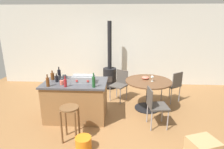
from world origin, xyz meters
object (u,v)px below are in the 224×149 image
wood_stove (110,73)px  cup_2 (77,76)px  cup_1 (64,77)px  dining_table (148,87)px  bottle_3 (94,82)px  bottle_5 (65,83)px  kitchen_island (76,100)px  wooden_stool (70,116)px  cup_3 (62,83)px  folding_chair_near (120,83)px  bottle_4 (48,82)px  toolbox (84,79)px  folding_chair_far (155,104)px  wine_glass (152,77)px  bottle_1 (52,76)px  cardboard_box (203,149)px  bottle_2 (59,74)px  serving_bowl (145,78)px  plastic_bucket (83,143)px  bottle_0 (57,79)px  folding_chair_left (173,84)px  cup_0 (58,78)px

wood_stove → cup_2: wood_stove is taller
cup_1 → dining_table: bearing=9.7°
bottle_3 → bottle_5: (-0.58, -0.01, -0.03)m
cup_2 → kitchen_island: bearing=-87.2°
wooden_stool → cup_1: cup_1 is taller
cup_1 → cup_3: cup_1 is taller
folding_chair_near → bottle_5: 1.84m
dining_table → cup_1: cup_1 is taller
bottle_3 → bottle_4: size_ratio=1.16×
toolbox → bottle_3: (0.27, -0.29, 0.03)m
folding_chair_far → wine_glass: wine_glass is taller
bottle_1 → cardboard_box: (2.93, -1.34, -0.79)m
cup_3 → bottle_3: bearing=-9.2°
bottle_5 → bottle_2: bearing=119.0°
bottle_2 → serving_bowl: bearing=11.2°
folding_chair_far → bottle_5: 1.90m
cup_2 → plastic_bucket: (0.39, -1.36, -0.81)m
cup_1 → toolbox: bearing=-24.7°
folding_chair_near → bottle_2: size_ratio=3.15×
wood_stove → bottle_4: bearing=-115.5°
folding_chair_near → wood_stove: size_ratio=0.39×
folding_chair_far → wood_stove: wood_stove is taller
folding_chair_far → wood_stove: (-1.10, 2.30, 0.01)m
cup_1 → plastic_bucket: size_ratio=0.43×
serving_bowl → cup_1: bearing=-166.5°
kitchen_island → dining_table: kitchen_island is taller
dining_table → serving_bowl: serving_bowl is taller
wooden_stool → bottle_0: 1.04m
folding_chair_near → bottle_3: bearing=-110.6°
bottle_5 → serving_bowl: size_ratio=1.25×
wood_stove → bottle_5: bearing=-107.8°
bottle_1 → cup_3: bottle_1 is taller
kitchen_island → folding_chair_left: (2.44, 0.99, 0.08)m
folding_chair_far → bottle_2: bottle_2 is taller
cup_3 → bottle_5: bearing=-47.1°
cup_1 → plastic_bucket: cup_1 is taller
folding_chair_far → bottle_4: bottle_4 is taller
cup_1 → serving_bowl: bearing=13.5°
cup_0 → cup_1: cup_0 is taller
wooden_stool → cup_2: size_ratio=5.60×
toolbox → wine_glass: (1.58, 0.52, -0.10)m
cup_0 → cup_2: bearing=21.9°
dining_table → toolbox: 1.65m
folding_chair_far → toolbox: size_ratio=1.83×
bottle_4 → cup_3: size_ratio=2.29×
wood_stove → bottle_2: wood_stove is taller
wooden_stool → bottle_0: (-0.49, 0.80, 0.46)m
folding_chair_left → bottle_5: size_ratio=3.89×
wooden_stool → bottle_5: bearing=112.1°
plastic_bucket → bottle_5: bearing=122.6°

